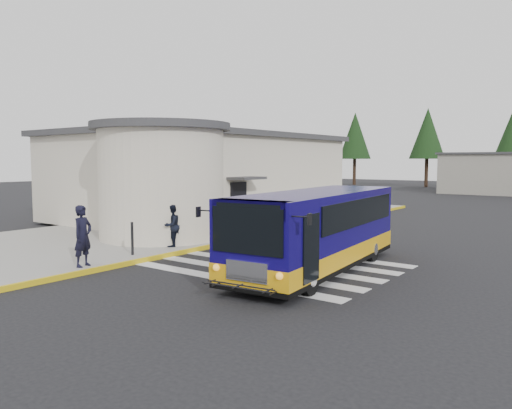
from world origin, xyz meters
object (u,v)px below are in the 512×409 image
Objects in this scene: pedestrian_a at (83,236)px; pedestrian_b at (172,225)px; transit_bus at (316,233)px; bollard at (132,238)px.

pedestrian_a is 4.13m from pedestrian_b.
pedestrian_a is (-5.72, -4.31, -0.08)m from transit_bus.
transit_bus is 6.42m from bollard.
pedestrian_a is at bearing -148.67° from transit_bus.
bollard is at bearing -5.60° from pedestrian_a.
pedestrian_a is 2.19m from bollard.
bollard is (-0.30, 2.14, -0.38)m from pedestrian_a.
bollard is (0.13, -1.97, -0.23)m from pedestrian_b.
transit_bus is 5.52× the size of pedestrian_b.
transit_bus is at bearing 19.89° from bollard.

